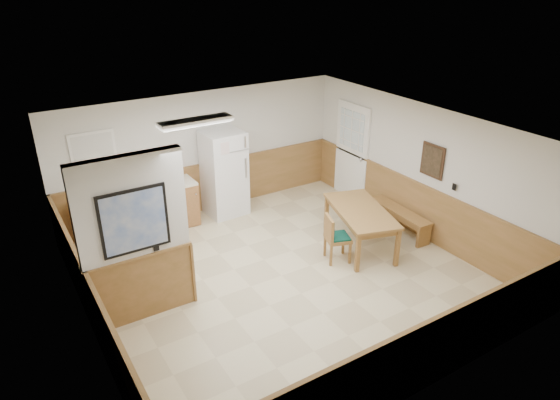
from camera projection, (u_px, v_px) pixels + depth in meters
ground at (282, 276)px, 8.31m from camera, size 6.00×6.00×0.00m
ceiling at (282, 131)px, 7.24m from camera, size 6.00×6.00×0.02m
back_wall at (203, 153)px, 10.08m from camera, size 6.00×0.02×2.50m
right_wall at (419, 171)px, 9.21m from camera, size 0.02×6.00×2.50m
left_wall at (82, 263)px, 6.34m from camera, size 0.02×6.00×2.50m
wainscot_back at (206, 187)px, 10.39m from camera, size 6.00×0.04×1.00m
wainscot_right at (414, 207)px, 9.52m from camera, size 0.04×6.00×1.00m
wainscot_left at (93, 310)px, 6.67m from camera, size 0.04×6.00×1.00m
partition_wall at (136, 242)px, 6.86m from camera, size 1.50×0.20×2.50m
kitchen_counter at (155, 208)px, 9.60m from camera, size 2.20×0.61×1.00m
exterior_door at (352, 152)px, 10.74m from camera, size 0.07×1.02×2.15m
kitchen_window at (95, 159)px, 8.94m from camera, size 0.80×0.04×1.00m
wall_painting at (432, 161)px, 8.83m from camera, size 0.04×0.50×0.60m
fluorescent_fixture at (195, 122)px, 7.89m from camera, size 1.20×0.30×0.09m
refrigerator at (224, 173)px, 10.09m from camera, size 0.80×0.74×1.75m
dining_table at (361, 214)px, 8.91m from camera, size 1.30×1.85×0.75m
dining_bench at (399, 215)px, 9.59m from camera, size 0.38×1.46×0.45m
dining_chair at (334, 235)px, 8.55m from camera, size 0.64×0.53×0.85m
fire_extinguisher at (176, 170)px, 9.59m from camera, size 0.16×0.16×0.49m
soap_bottle at (91, 194)px, 8.86m from camera, size 0.06×0.06×0.19m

